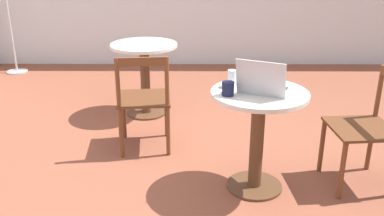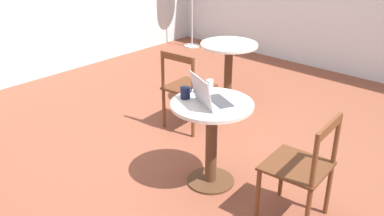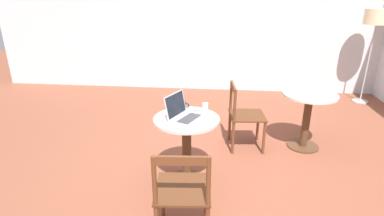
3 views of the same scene
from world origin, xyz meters
name	(u,v)px [view 3 (image 3 of 3)]	position (x,y,z in m)	size (l,w,h in m)	color
ground_plane	(208,170)	(0.00, 0.00, 0.00)	(16.00, 16.00, 0.00)	brown
wall_back	(218,25)	(0.00, 3.23, 1.35)	(9.40, 0.06, 2.70)	silver
cafe_table_near	(187,138)	(-0.22, -0.24, 0.53)	(0.67, 0.67, 0.75)	#51331E
cafe_table_mid	(308,110)	(1.24, 0.71, 0.53)	(0.67, 0.67, 0.75)	#51331E
chair_near_front	(183,193)	(-0.15, -1.05, 0.45)	(0.48, 0.48, 0.87)	brown
chair_mid_left	(244,116)	(0.42, 0.64, 0.45)	(0.48, 0.48, 0.87)	brown
floor_lamp	(377,20)	(2.77, 2.69, 1.51)	(0.44, 0.44, 1.70)	#B7B7B7
laptop	(184,114)	(-0.24, -0.26, 0.80)	(0.40, 0.42, 0.25)	#B7B7BC
mouse	(197,109)	(-0.13, -0.01, 0.77)	(0.06, 0.10, 0.03)	#B7B7BC
mug	(182,106)	(-0.29, -0.02, 0.80)	(0.12, 0.08, 0.10)	#141938
drinking_glass	(205,108)	(-0.04, -0.06, 0.80)	(0.06, 0.06, 0.10)	silver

